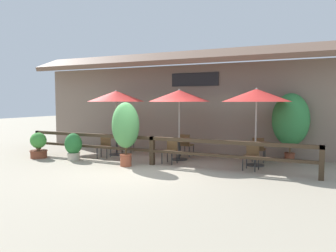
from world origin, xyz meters
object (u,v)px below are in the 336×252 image
at_px(dining_table_far, 255,147).
at_px(chair_near_streetside, 104,145).
at_px(chair_near_wallside, 127,141).
at_px(chair_middle_streetside, 170,149).
at_px(patio_umbrella_middle, 179,96).
at_px(potted_plant_small_flowering, 38,145).
at_px(patio_umbrella_near, 116,96).
at_px(patio_umbrella_far, 256,95).
at_px(chair_far_streetside, 251,154).
at_px(dining_table_near, 117,139).
at_px(chair_middle_wallside, 186,144).
at_px(potted_plant_corner_fern, 126,127).
at_px(potted_plant_broad_leaf, 73,146).
at_px(dining_table_middle, 179,143).
at_px(chair_far_wallside, 258,148).
at_px(potted_plant_tall_tropical, 291,120).

bearing_deg(dining_table_far, chair_near_streetside, -171.32).
height_order(chair_near_wallside, chair_middle_streetside, same).
relative_size(patio_umbrella_middle, potted_plant_small_flowering, 2.68).
bearing_deg(patio_umbrella_near, patio_umbrella_far, 0.94).
distance_m(patio_umbrella_far, chair_far_streetside, 1.98).
distance_m(dining_table_near, chair_middle_wallside, 2.76).
height_order(chair_middle_streetside, patio_umbrella_far, patio_umbrella_far).
relative_size(patio_umbrella_near, chair_middle_wallside, 2.98).
height_order(chair_far_streetside, potted_plant_corner_fern, potted_plant_corner_fern).
relative_size(chair_middle_wallside, potted_plant_corner_fern, 0.41).
bearing_deg(patio_umbrella_near, chair_middle_streetside, -15.16).
distance_m(chair_middle_streetside, potted_plant_broad_leaf, 3.56).
bearing_deg(chair_middle_wallside, patio_umbrella_near, 21.91).
relative_size(patio_umbrella_middle, chair_middle_wallside, 2.98).
height_order(dining_table_middle, patio_umbrella_far, patio_umbrella_far).
height_order(dining_table_far, chair_far_streetside, chair_far_streetside).
bearing_deg(chair_far_streetside, chair_near_wallside, 171.95).
relative_size(chair_near_streetside, patio_umbrella_far, 0.34).
height_order(chair_near_streetside, potted_plant_corner_fern, potted_plant_corner_fern).
bearing_deg(chair_middle_streetside, potted_plant_corner_fern, -132.29).
distance_m(dining_table_middle, patio_umbrella_far, 3.20).
height_order(chair_near_streetside, chair_far_wallside, same).
height_order(chair_near_wallside, chair_middle_wallside, same).
height_order(patio_umbrella_near, dining_table_near, patio_umbrella_near).
bearing_deg(potted_plant_tall_tropical, chair_middle_streetside, -151.59).
relative_size(dining_table_near, dining_table_middle, 1.00).
xyz_separation_m(chair_near_wallside, potted_plant_corner_fern, (1.51, -2.52, 0.80)).
bearing_deg(chair_far_wallside, potted_plant_corner_fern, 33.82).
bearing_deg(potted_plant_tall_tropical, chair_near_wallside, -175.18).
relative_size(chair_near_wallside, patio_umbrella_middle, 0.34).
bearing_deg(chair_far_wallside, dining_table_middle, 15.57).
bearing_deg(dining_table_near, potted_plant_corner_fern, -49.14).
height_order(potted_plant_corner_fern, potted_plant_tall_tropical, potted_plant_tall_tropical).
bearing_deg(potted_plant_corner_fern, chair_middle_streetside, 43.32).
distance_m(patio_umbrella_middle, patio_umbrella_far, 2.71).
xyz_separation_m(patio_umbrella_near, potted_plant_tall_tropical, (6.36, 1.27, -0.85)).
bearing_deg(potted_plant_corner_fern, potted_plant_tall_tropical, 32.41).
xyz_separation_m(dining_table_middle, potted_plant_small_flowering, (-4.93, -1.87, -0.13)).
relative_size(chair_near_streetside, patio_umbrella_middle, 0.34).
xyz_separation_m(patio_umbrella_near, chair_near_streetside, (-0.05, -0.74, -1.83)).
bearing_deg(chair_near_wallside, patio_umbrella_far, 159.86).
distance_m(patio_umbrella_far, potted_plant_tall_tropical, 1.76).
distance_m(patio_umbrella_far, potted_plant_broad_leaf, 6.64).
bearing_deg(potted_plant_small_flowering, chair_near_streetside, 26.07).
xyz_separation_m(patio_umbrella_near, chair_near_wallside, (0.04, 0.74, -1.83)).
xyz_separation_m(patio_umbrella_middle, patio_umbrella_far, (2.71, 0.04, 0.00)).
height_order(chair_middle_wallside, dining_table_far, chair_middle_wallside).
bearing_deg(dining_table_middle, chair_near_wallside, 165.24).
bearing_deg(chair_near_wallside, potted_plant_broad_leaf, 57.70).
bearing_deg(potted_plant_broad_leaf, patio_umbrella_far, 15.51).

